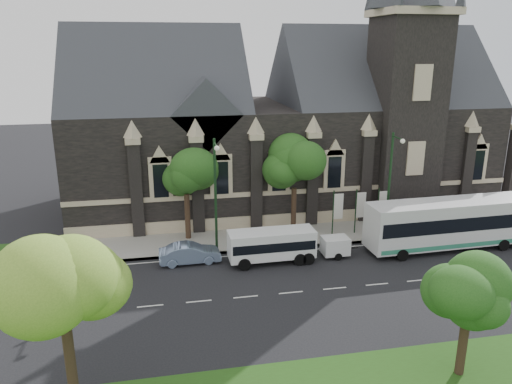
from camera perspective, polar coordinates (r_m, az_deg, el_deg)
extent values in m
plane|color=black|center=(32.67, 4.09, -11.61)|extent=(160.00, 160.00, 0.00)
cube|color=gray|center=(41.01, 0.65, -5.36)|extent=(80.00, 5.00, 0.15)
cube|color=black|center=(49.78, 2.86, 4.51)|extent=(40.00, 15.00, 10.00)
cube|color=#2B2D32|center=(47.55, -11.45, 9.74)|extent=(16.00, 15.00, 15.00)
cube|color=#2B2D32|center=(52.28, 13.82, 10.19)|extent=(20.00, 15.00, 15.00)
cube|color=#2B2D32|center=(43.24, -6.07, 9.32)|extent=(6.00, 6.00, 6.00)
cube|color=black|center=(47.06, 16.77, 8.07)|extent=(5.50, 5.50, 18.00)
cube|color=tan|center=(46.70, 17.75, 19.29)|extent=(6.20, 6.20, 0.60)
cube|color=tan|center=(43.16, 5.21, 0.09)|extent=(40.00, 0.22, 0.40)
cube|color=tan|center=(43.97, 5.12, -3.16)|extent=(40.00, 0.25, 1.20)
cube|color=black|center=(42.10, 2.70, 1.98)|extent=(1.20, 0.12, 2.80)
cylinder|color=black|center=(23.33, -20.65, -19.13)|extent=(0.44, 0.44, 4.40)
sphere|color=olive|center=(21.31, -21.76, -10.26)|extent=(4.16, 4.16, 4.16)
sphere|color=olive|center=(21.54, -19.58, -7.43)|extent=(3.12, 3.12, 3.12)
cylinder|color=black|center=(26.72, 22.91, -16.15)|extent=(0.44, 0.44, 3.08)
sphere|color=#1F4F18|center=(25.32, 23.66, -10.51)|extent=(3.20, 3.20, 3.20)
sphere|color=#1F4F18|center=(25.83, 24.18, -8.55)|extent=(2.40, 2.40, 2.40)
cylinder|color=black|center=(41.93, 4.40, -2.14)|extent=(0.44, 0.44, 3.96)
sphere|color=#1F4F18|center=(40.90, 4.52, 2.72)|extent=(3.84, 3.84, 3.84)
sphere|color=#1F4F18|center=(41.61, 5.23, 3.96)|extent=(2.88, 2.88, 2.88)
cylinder|color=black|center=(40.57, -7.97, -2.90)|extent=(0.44, 0.44, 3.96)
sphere|color=#1F4F18|center=(39.52, -8.18, 2.01)|extent=(3.68, 3.68, 3.68)
sphere|color=#1F4F18|center=(40.06, -7.28, 3.26)|extent=(2.76, 2.76, 2.76)
cylinder|color=#163219|center=(40.76, 15.22, 0.47)|extent=(0.20, 0.20, 9.00)
cylinder|color=#163219|center=(39.14, 16.19, 6.07)|extent=(0.10, 1.60, 0.10)
sphere|color=silver|center=(38.46, 16.71, 5.70)|extent=(0.36, 0.36, 0.36)
cylinder|color=#163219|center=(36.89, -4.73, -0.67)|extent=(0.20, 0.20, 9.00)
cylinder|color=#163219|center=(35.09, -4.74, 5.51)|extent=(0.10, 1.60, 0.10)
sphere|color=silver|center=(34.33, -4.59, 5.10)|extent=(0.36, 0.36, 0.36)
cylinder|color=#163219|center=(41.45, 8.96, -2.49)|extent=(0.10, 0.10, 4.00)
cube|color=white|center=(41.42, 9.58, -1.66)|extent=(0.80, 0.04, 2.20)
cylinder|color=#163219|center=(42.16, 11.52, -2.30)|extent=(0.10, 0.10, 4.00)
cube|color=white|center=(42.14, 12.13, -1.48)|extent=(0.80, 0.04, 2.20)
cylinder|color=#163219|center=(42.95, 13.99, -2.11)|extent=(0.10, 0.10, 4.00)
cube|color=white|center=(42.95, 14.59, -1.31)|extent=(0.80, 0.04, 2.20)
cube|color=silver|center=(41.33, 21.64, -3.29)|extent=(13.51, 3.22, 3.47)
cube|color=black|center=(41.25, 21.68, -2.97)|extent=(12.97, 3.24, 1.10)
cube|color=#2D7D5F|center=(41.81, 21.44, -5.14)|extent=(12.97, 3.23, 0.35)
cylinder|color=black|center=(38.43, 16.68, -7.06)|extent=(0.91, 0.31, 0.90)
cylinder|color=black|center=(40.68, 14.78, -5.56)|extent=(0.91, 0.31, 0.90)
cylinder|color=black|center=(43.25, 26.87, -5.53)|extent=(0.91, 0.31, 0.90)
cylinder|color=black|center=(45.26, 24.67, -4.29)|extent=(0.91, 0.31, 0.90)
cylinder|color=black|center=(46.07, 26.00, -4.11)|extent=(0.91, 0.31, 0.90)
cube|color=white|center=(36.28, 1.83, -6.04)|extent=(6.41, 2.10, 2.01)
cube|color=black|center=(36.25, 1.83, -5.94)|extent=(6.15, 2.13, 0.69)
cylinder|color=black|center=(35.36, -1.36, -8.44)|extent=(0.90, 0.29, 0.90)
cylinder|color=black|center=(37.15, -1.93, -7.16)|extent=(0.90, 0.29, 0.90)
cylinder|color=black|center=(36.27, 5.15, -7.84)|extent=(0.90, 0.29, 0.90)
cylinder|color=black|center=(38.02, 4.27, -6.63)|extent=(0.90, 0.29, 0.90)
cylinder|color=black|center=(36.45, 6.12, -7.74)|extent=(0.90, 0.29, 0.90)
cylinder|color=black|center=(38.19, 5.20, -6.54)|extent=(0.90, 0.29, 0.90)
cube|color=silver|center=(37.90, 9.20, -6.16)|extent=(2.01, 1.52, 1.29)
cylinder|color=black|center=(37.51, 9.56, -7.45)|extent=(0.56, 0.21, 0.56)
cylinder|color=black|center=(38.77, 8.76, -6.58)|extent=(0.56, 0.21, 0.56)
cylinder|color=black|center=(38.49, 10.98, -6.45)|extent=(1.19, 0.10, 0.08)
imported|color=#7F96B8|center=(36.74, -7.70, -7.09)|extent=(4.57, 1.73, 1.49)
imported|color=maroon|center=(38.05, -24.96, -7.82)|extent=(4.15, 1.91, 1.38)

